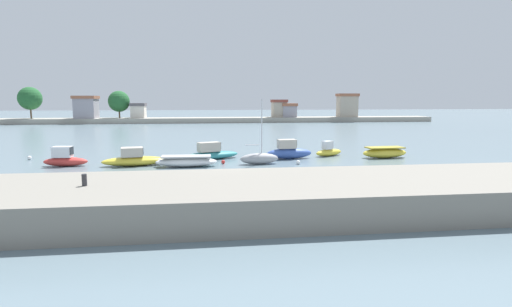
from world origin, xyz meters
The scene contains 16 objects.
ground_plane centered at (0.00, 0.00, 0.00)m, with size 400.00×400.00×0.00m, color slate.
seawall_embankment centered at (0.00, -6.28, 0.81)m, with size 61.00×7.85×1.62m, color gray.
mooring_bollard centered at (-7.28, -6.26, 1.90)m, with size 0.24×0.24×0.57m, color #2D2D33.
moored_boat_0 centered at (-13.49, 10.20, 0.62)m, with size 3.77×1.43×1.71m.
moored_boat_1 centered at (-7.56, 9.66, 0.56)m, with size 5.79×2.61×1.60m.
moored_boat_2 centered at (-3.09, 8.58, 0.45)m, with size 5.27×1.93×0.94m.
moored_boat_3 centered at (-0.85, 12.64, 0.56)m, with size 5.64×3.58×1.65m.
moored_boat_4 centered at (3.28, 9.06, 0.53)m, with size 3.54×1.48×5.78m.
moored_boat_5 centered at (6.59, 12.00, 0.70)m, with size 4.61×1.80×1.88m.
moored_boat_6 centered at (11.01, 13.32, 0.50)m, with size 3.54×2.63×1.54m.
moored_boat_7 centered at (16.08, 11.33, 0.52)m, with size 4.64×2.08×1.08m.
mooring_buoy_0 centered at (0.11, 9.61, 0.18)m, with size 0.35×0.35×0.35m, color red.
mooring_buoy_1 centered at (6.68, 8.43, 0.19)m, with size 0.38×0.38×0.38m, color white.
mooring_buoy_2 centered at (-18.09, 14.49, 0.19)m, with size 0.39×0.39×0.39m, color white.
mooring_buoy_3 centered at (19.23, 1.20, 0.21)m, with size 0.43×0.43×0.43m, color orange.
distant_shoreline centered at (-4.95, 75.93, 2.28)m, with size 115.13×6.95×8.67m.
Camera 1 is at (-1.65, -26.01, 5.69)m, focal length 28.30 mm.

